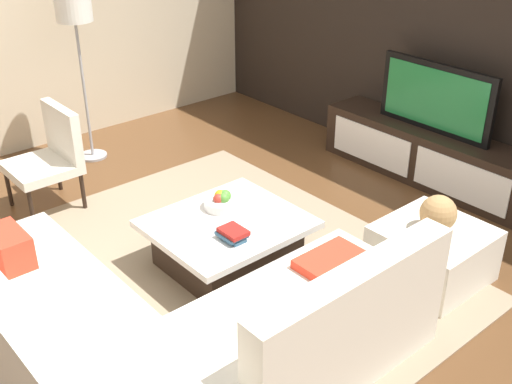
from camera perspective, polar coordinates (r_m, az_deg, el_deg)
name	(u,v)px	position (r m, az deg, el deg)	size (l,w,h in m)	color
ground_plane	(226,276)	(4.62, -2.75, -7.59)	(14.00, 14.00, 0.00)	brown
feature_wall_back	(465,26)	(5.95, 18.46, 14.11)	(6.40, 0.12, 2.80)	black
side_wall_left	(37,7)	(6.79, -19.22, 15.57)	(0.12, 5.20, 2.80)	beige
area_rug	(217,269)	(4.68, -3.51, -7.00)	(3.31, 2.70, 0.01)	gray
media_console	(428,155)	(6.06, 15.30, 3.23)	(2.15, 0.46, 0.50)	black
television	(436,98)	(5.86, 15.99, 8.21)	(1.15, 0.06, 0.62)	black
sectional_couch	(157,334)	(3.72, -8.99, -12.62)	(2.40, 2.30, 0.81)	silver
coffee_table	(228,242)	(4.63, -2.60, -4.55)	(0.93, 1.06, 0.38)	black
accent_chair_near	(51,153)	(5.60, -18.10, 3.40)	(0.56, 0.54, 0.87)	black
floor_lamp	(74,14)	(6.19, -16.16, 15.22)	(0.33, 0.33, 1.69)	#A5A5AA
ottoman	(432,253)	(4.67, 15.67, -5.36)	(0.70, 0.70, 0.40)	silver
fruit_bowl	(222,201)	(4.68, -3.07, -0.84)	(0.28, 0.28, 0.14)	silver
decorative_ball	(438,213)	(4.51, 16.19, -1.86)	(0.26, 0.26, 0.26)	#AD8451
book_stack	(233,234)	(4.30, -2.12, -3.82)	(0.20, 0.16, 0.08)	#2D516B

